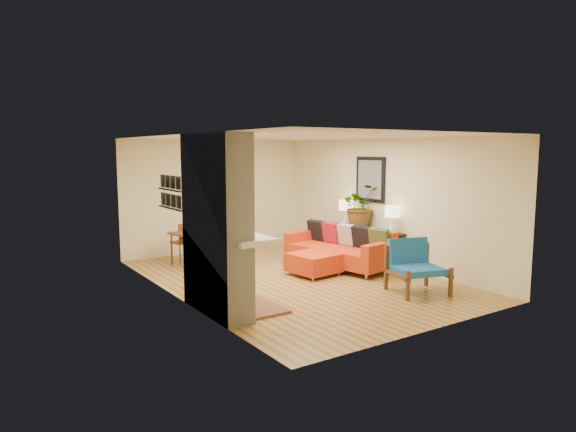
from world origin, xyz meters
name	(u,v)px	position (x,y,z in m)	size (l,w,h in m)	color
room_shell	(251,199)	(0.60, 2.63, 1.24)	(6.50, 6.50, 6.50)	tan
fireplace	(219,228)	(-2.00, -1.00, 1.24)	(1.09, 1.68, 2.60)	white
sofa	(341,248)	(1.36, 0.29, 0.38)	(1.35, 2.35, 0.87)	silver
ottoman	(314,262)	(0.49, 0.05, 0.24)	(0.91, 0.91, 0.42)	silver
blue_chair	(414,263)	(1.22, -1.79, 0.47)	(1.04, 1.02, 0.88)	brown
dining_table	(195,239)	(-1.06, 2.06, 0.55)	(0.88, 1.58, 0.83)	brown
console_table	(368,236)	(2.07, 0.28, 0.58)	(0.34, 1.85, 0.72)	black
lamp_near	(392,216)	(2.07, -0.41, 1.06)	(0.30, 0.30, 0.54)	white
lamp_far	(346,209)	(2.07, 1.01, 1.06)	(0.30, 0.30, 0.54)	white
houseplant	(361,206)	(2.06, 0.50, 1.19)	(0.84, 0.73, 0.93)	#1E5919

